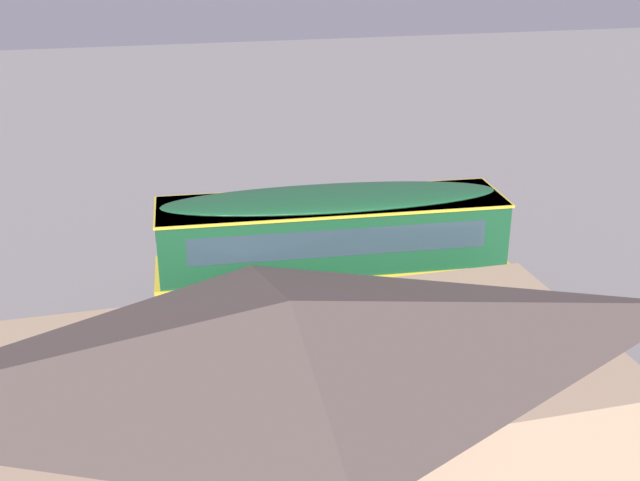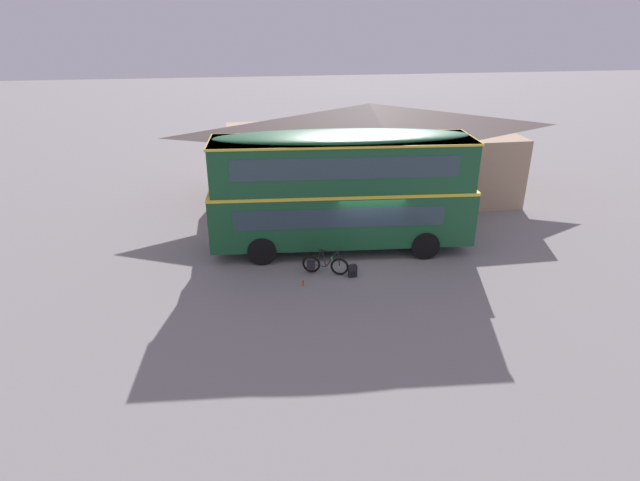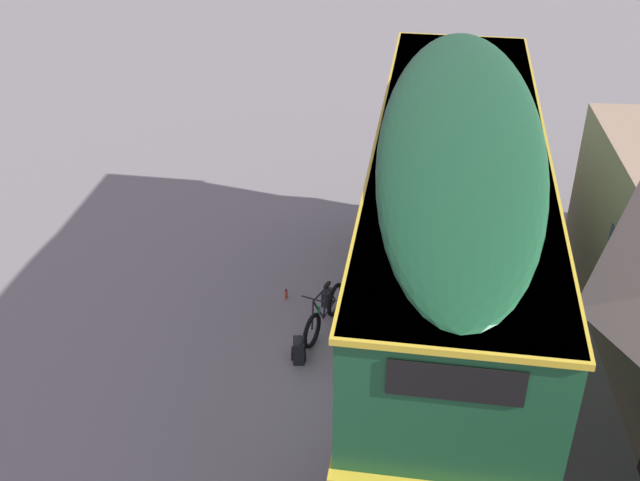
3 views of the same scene
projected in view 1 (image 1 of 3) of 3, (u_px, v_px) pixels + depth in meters
ground_plane at (297, 332)px, 25.00m from camera, size 120.00×120.00×0.00m
double_decker_bus at (331, 261)px, 23.55m from camera, size 10.37×3.15×4.79m
touring_bicycle at (345, 295)px, 26.55m from camera, size 1.67×0.71×1.03m
backpack_on_ground at (313, 297)px, 26.71m from camera, size 0.32×0.28×0.51m
water_bottle_red_squeeze at (363, 289)px, 27.60m from camera, size 0.06×0.06×0.22m
pub_building at (291, 396)px, 17.39m from camera, size 14.58×7.28×4.74m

